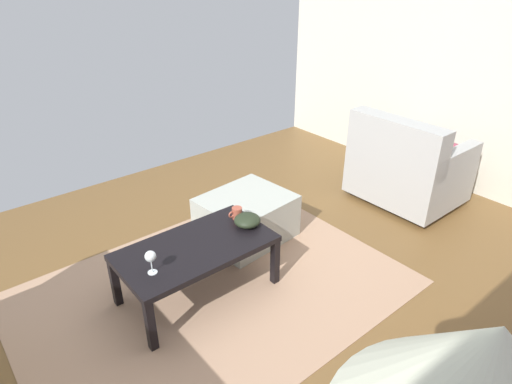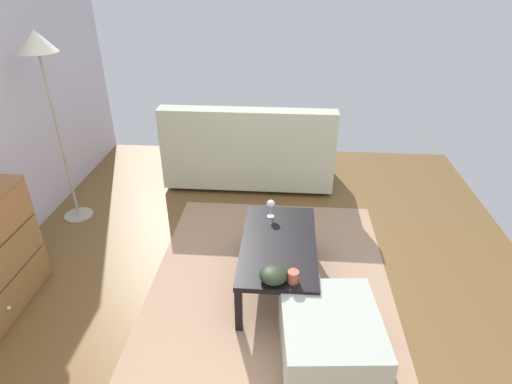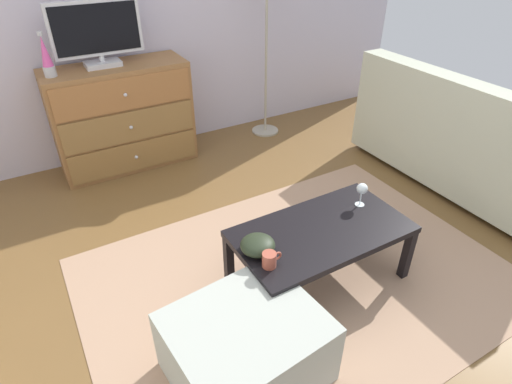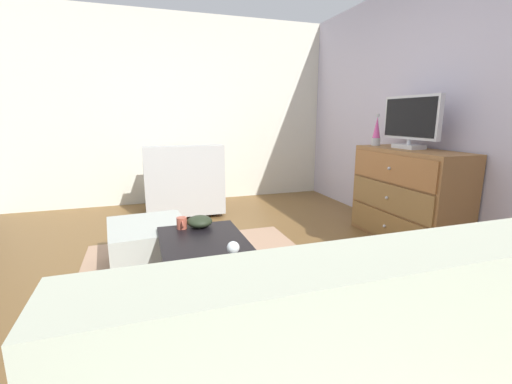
# 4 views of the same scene
# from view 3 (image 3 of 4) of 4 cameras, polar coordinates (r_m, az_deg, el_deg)

# --- Properties ---
(ground_plane) EXTENTS (5.96, 4.77, 0.05)m
(ground_plane) POSITION_cam_3_polar(r_m,az_deg,el_deg) (2.80, 0.06, -11.04)
(ground_plane) COLOR brown
(wall_accent_rear) EXTENTS (5.96, 0.12, 2.58)m
(wall_accent_rear) POSITION_cam_3_polar(r_m,az_deg,el_deg) (4.05, -16.73, 23.03)
(wall_accent_rear) COLOR #BDB5C7
(wall_accent_rear) RESTS_ON ground_plane
(area_rug) EXTENTS (2.60, 1.90, 0.01)m
(area_rug) POSITION_cam_3_polar(r_m,az_deg,el_deg) (2.74, 5.90, -11.62)
(area_rug) COLOR tan
(area_rug) RESTS_ON ground_plane
(dresser) EXTENTS (1.17, 0.49, 0.91)m
(dresser) POSITION_cam_3_polar(r_m,az_deg,el_deg) (3.92, -17.62, 9.66)
(dresser) COLOR olive
(dresser) RESTS_ON ground_plane
(tv) EXTENTS (0.70, 0.18, 0.50)m
(tv) POSITION_cam_3_polar(r_m,az_deg,el_deg) (3.72, -20.87, 19.64)
(tv) COLOR silver
(tv) RESTS_ON dresser
(lava_lamp) EXTENTS (0.09, 0.09, 0.33)m
(lava_lamp) POSITION_cam_3_polar(r_m,az_deg,el_deg) (3.63, -26.67, 16.08)
(lava_lamp) COLOR #B7B7BC
(lava_lamp) RESTS_ON dresser
(coffee_table) EXTENTS (1.04, 0.57, 0.40)m
(coffee_table) POSITION_cam_3_polar(r_m,az_deg,el_deg) (2.52, 8.86, -5.84)
(coffee_table) COLOR black
(coffee_table) RESTS_ON ground_plane
(wine_glass) EXTENTS (0.07, 0.07, 0.16)m
(wine_glass) POSITION_cam_3_polar(r_m,az_deg,el_deg) (2.68, 14.24, 0.35)
(wine_glass) COLOR silver
(wine_glass) RESTS_ON coffee_table
(mug) EXTENTS (0.11, 0.08, 0.08)m
(mug) POSITION_cam_3_polar(r_m,az_deg,el_deg) (2.20, 1.88, -9.18)
(mug) COLOR #AA4F3B
(mug) RESTS_ON coffee_table
(bowl_decorative) EXTENTS (0.19, 0.19, 0.09)m
(bowl_decorative) POSITION_cam_3_polar(r_m,az_deg,el_deg) (2.29, 0.22, -7.23)
(bowl_decorative) COLOR #232C1B
(bowl_decorative) RESTS_ON coffee_table
(couch_large) EXTENTS (0.85, 1.85, 0.94)m
(couch_large) POSITION_cam_3_polar(r_m,az_deg,el_deg) (3.92, 26.29, 6.14)
(couch_large) COLOR #332319
(couch_large) RESTS_ON ground_plane
(ottoman) EXTENTS (0.75, 0.66, 0.38)m
(ottoman) POSITION_cam_3_polar(r_m,az_deg,el_deg) (2.16, -1.34, -20.45)
(ottoman) COLOR #ACB2A7
(ottoman) RESTS_ON ground_plane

